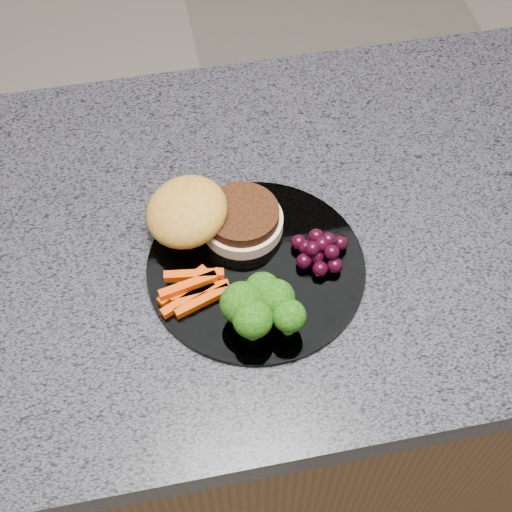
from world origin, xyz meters
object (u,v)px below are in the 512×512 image
(island_cabinet, at_px, (296,376))
(plate, at_px, (256,267))
(burger, at_px, (207,217))
(grape_bunch, at_px, (320,250))

(island_cabinet, relative_size, plate, 4.62)
(plate, bearing_deg, burger, 126.04)
(island_cabinet, height_order, plate, plate)
(plate, relative_size, burger, 1.45)
(burger, distance_m, grape_bunch, 0.14)
(plate, xyz_separation_m, grape_bunch, (0.08, -0.00, 0.02))
(plate, bearing_deg, island_cabinet, 36.61)
(burger, bearing_deg, grape_bunch, -37.60)
(island_cabinet, height_order, grape_bunch, grape_bunch)
(island_cabinet, bearing_deg, plate, -143.39)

